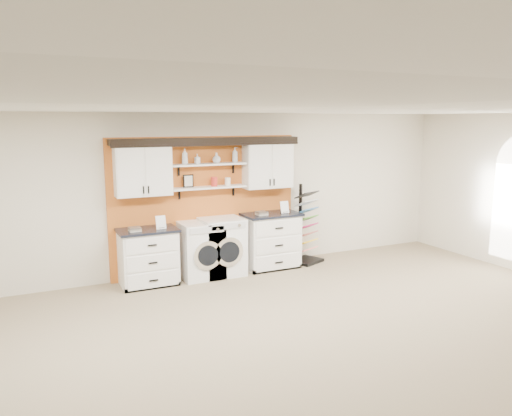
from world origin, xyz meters
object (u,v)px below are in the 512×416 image
washer (201,250)px  sample_rack (306,237)px  base_cabinet_right (271,241)px  base_cabinet_left (148,257)px  dryer (222,246)px

washer → sample_rack: sample_rack is taller
base_cabinet_right → sample_rack: sample_rack is taller
base_cabinet_left → washer: bearing=-0.2°
base_cabinet_left → dryer: 1.29m
base_cabinet_right → sample_rack: (0.76, 0.03, -0.01)m
sample_rack → base_cabinet_left: bearing=157.7°
base_cabinet_right → sample_rack: size_ratio=0.69×
base_cabinet_right → dryer: size_ratio=1.04×
washer → dryer: size_ratio=0.96×
washer → sample_rack: bearing=0.9°
base_cabinet_right → washer: 1.35m
washer → dryer: dryer is taller
dryer → base_cabinet_left: bearing=179.9°
dryer → base_cabinet_right: bearing=0.2°
base_cabinet_left → dryer: bearing=-0.1°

